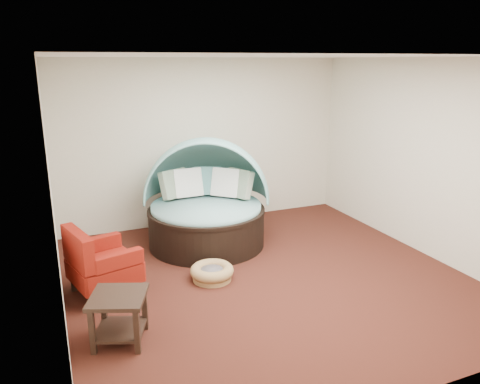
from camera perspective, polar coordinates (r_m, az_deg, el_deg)
name	(u,v)px	position (r m, az deg, el deg)	size (l,w,h in m)	color
floor	(267,277)	(6.26, 3.29, -10.36)	(5.00, 5.00, 0.00)	#411A12
wall_back	(204,142)	(8.06, -4.37, 6.05)	(5.00, 5.00, 0.00)	beige
wall_front	(413,246)	(3.81, 20.36, -6.18)	(5.00, 5.00, 0.00)	beige
wall_left	(52,196)	(5.22, -21.96, -0.48)	(5.00, 5.00, 0.00)	beige
wall_right	(425,158)	(7.22, 21.67, 3.84)	(5.00, 5.00, 0.00)	beige
ceiling	(271,56)	(5.62, 3.76, 16.18)	(5.00, 5.00, 0.00)	white
canopy_daybed	(206,195)	(7.18, -4.13, -0.42)	(2.34, 2.30, 1.63)	black
pet_basket	(212,272)	(6.17, -3.43, -9.74)	(0.67, 0.67, 0.20)	#976E44
red_armchair	(100,263)	(5.93, -16.72, -8.35)	(0.92, 0.92, 0.88)	black
side_table	(119,312)	(4.98, -14.54, -13.92)	(0.69, 0.69, 0.51)	black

